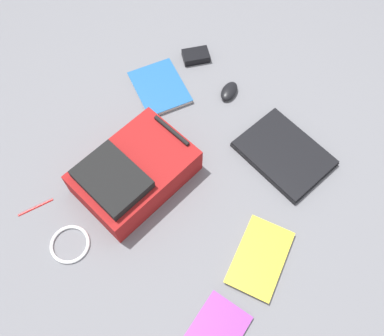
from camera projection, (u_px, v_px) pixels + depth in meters
The scene contains 9 objects.
ground_plane at pixel (192, 183), 1.64m from camera, with size 3.76×3.76×0.00m, color slate.
backpack at pixel (133, 173), 1.58m from camera, with size 0.37×0.48×0.17m.
laptop at pixel (284, 154), 1.69m from camera, with size 0.41×0.34×0.03m.
book_manual at pixel (260, 258), 1.49m from camera, with size 0.21×0.30×0.02m.
book_comic at pixel (160, 88), 1.85m from camera, with size 0.34×0.32×0.02m.
computer_mouse at pixel (229, 91), 1.83m from camera, with size 0.06×0.11×0.04m, color black.
cable_coil at pixel (70, 244), 1.52m from camera, with size 0.15×0.15×0.01m, color silver.
power_brick at pixel (196, 56), 1.93m from camera, with size 0.08×0.12×0.04m, color black.
pen_black at pixel (35, 207), 1.59m from camera, with size 0.01×0.01×0.14m, color red.
Camera 1 is at (0.41, -0.58, 1.48)m, focal length 38.66 mm.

